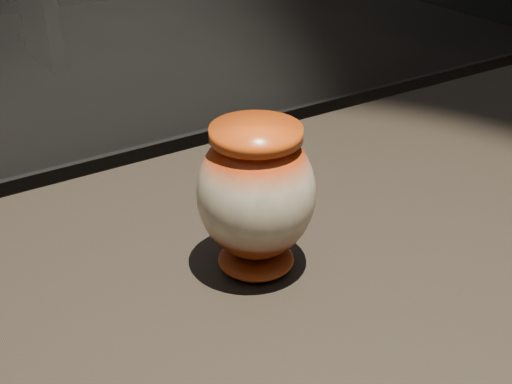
# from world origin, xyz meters

# --- Properties ---
(main_vase) EXTENTS (0.17, 0.17, 0.18)m
(main_vase) POSITION_xyz_m (0.13, 0.07, 1.00)
(main_vase) COLOR #652209
(main_vase) RESTS_ON display_plinth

